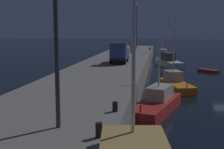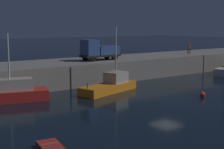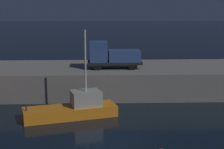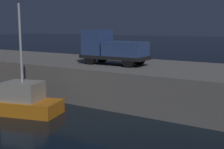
# 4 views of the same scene
# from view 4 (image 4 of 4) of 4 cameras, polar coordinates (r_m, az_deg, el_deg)

# --- Properties ---
(pier_quay) EXTENTS (79.62, 8.39, 2.50)m
(pier_quay) POSITION_cam_4_polar(r_m,az_deg,el_deg) (23.93, -0.70, -0.69)
(pier_quay) COLOR gray
(pier_quay) RESTS_ON ground
(fishing_boat_blue) EXTENTS (7.36, 3.96, 6.65)m
(fishing_boat_blue) POSITION_cam_4_polar(r_m,az_deg,el_deg) (19.91, -18.64, -4.81)
(fishing_boat_blue) COLOR orange
(fishing_boat_blue) RESTS_ON ground
(utility_truck) EXTENTS (5.12, 2.01, 2.57)m
(utility_truck) POSITION_cam_4_polar(r_m,az_deg,el_deg) (22.32, -0.07, 5.02)
(utility_truck) COLOR black
(utility_truck) RESTS_ON pier_quay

